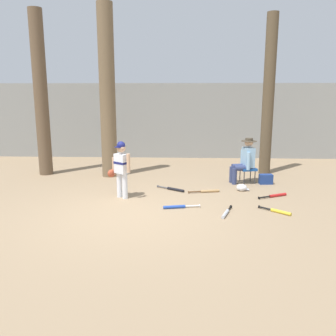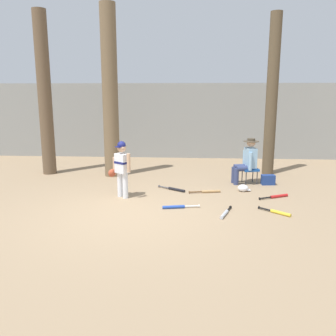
{
  "view_description": "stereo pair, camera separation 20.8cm",
  "coord_description": "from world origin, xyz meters",
  "px_view_note": "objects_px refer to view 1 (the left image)",
  "views": [
    {
      "loc": [
        0.99,
        -6.7,
        2.36
      ],
      "look_at": [
        0.68,
        0.92,
        0.75
      ],
      "focal_mm": 38.16,
      "sensor_mm": 36.0,
      "label": 1
    },
    {
      "loc": [
        1.2,
        -6.69,
        2.36
      ],
      "look_at": [
        0.68,
        0.92,
        0.75
      ],
      "focal_mm": 38.16,
      "sensor_mm": 36.0,
      "label": 2
    }
  ],
  "objects_px": {
    "tree_near_player": "(108,103)",
    "bat_red_barrel": "(276,195)",
    "handbag_beside_stool": "(266,179)",
    "tree_far_left": "(42,104)",
    "bat_black_composite": "(174,189)",
    "batting_helmet_white": "(242,188)",
    "tree_behind_spectator": "(268,102)",
    "bat_aluminum_silver": "(226,213)",
    "folding_stool": "(248,169)",
    "bat_yellow_trainer": "(278,211)",
    "seated_spectator": "(245,159)",
    "bat_wood_tan": "(208,191)",
    "young_ballplayer": "(121,166)",
    "bat_blue_youth": "(177,207)"
  },
  "relations": [
    {
      "from": "seated_spectator",
      "to": "tree_far_left",
      "type": "distance_m",
      "value": 5.9
    },
    {
      "from": "bat_wood_tan",
      "to": "handbag_beside_stool",
      "type": "bearing_deg",
      "value": 29.16
    },
    {
      "from": "folding_stool",
      "to": "batting_helmet_white",
      "type": "xyz_separation_m",
      "value": [
        -0.27,
        -0.81,
        -0.29
      ]
    },
    {
      "from": "folding_stool",
      "to": "bat_yellow_trainer",
      "type": "xyz_separation_m",
      "value": [
        0.19,
        -2.45,
        -0.33
      ]
    },
    {
      "from": "tree_behind_spectator",
      "to": "handbag_beside_stool",
      "type": "bearing_deg",
      "value": -100.78
    },
    {
      "from": "folding_stool",
      "to": "tree_far_left",
      "type": "relative_size",
      "value": 0.1
    },
    {
      "from": "folding_stool",
      "to": "tree_far_left",
      "type": "distance_m",
      "value": 6.06
    },
    {
      "from": "bat_aluminum_silver",
      "to": "folding_stool",
      "type": "bearing_deg",
      "value": 71.52
    },
    {
      "from": "tree_near_player",
      "to": "handbag_beside_stool",
      "type": "xyz_separation_m",
      "value": [
        4.29,
        -0.77,
        -1.95
      ]
    },
    {
      "from": "tree_behind_spectator",
      "to": "seated_spectator",
      "type": "height_order",
      "value": "tree_behind_spectator"
    },
    {
      "from": "tree_far_left",
      "to": "bat_aluminum_silver",
      "type": "height_order",
      "value": "tree_far_left"
    },
    {
      "from": "seated_spectator",
      "to": "bat_black_composite",
      "type": "relative_size",
      "value": 1.71
    },
    {
      "from": "tree_far_left",
      "to": "bat_blue_youth",
      "type": "distance_m",
      "value": 5.36
    },
    {
      "from": "bat_black_composite",
      "to": "batting_helmet_white",
      "type": "xyz_separation_m",
      "value": [
        1.68,
        0.05,
        0.04
      ]
    },
    {
      "from": "bat_red_barrel",
      "to": "batting_helmet_white",
      "type": "xyz_separation_m",
      "value": [
        -0.7,
        0.51,
        0.04
      ]
    },
    {
      "from": "young_ballplayer",
      "to": "folding_stool",
      "type": "xyz_separation_m",
      "value": [
        3.13,
        1.52,
        -0.38
      ]
    },
    {
      "from": "tree_near_player",
      "to": "bat_yellow_trainer",
      "type": "bearing_deg",
      "value": -37.7
    },
    {
      "from": "tree_far_left",
      "to": "bat_wood_tan",
      "type": "height_order",
      "value": "tree_far_left"
    },
    {
      "from": "folding_stool",
      "to": "bat_black_composite",
      "type": "relative_size",
      "value": 0.68
    },
    {
      "from": "tree_far_left",
      "to": "bat_aluminum_silver",
      "type": "xyz_separation_m",
      "value": [
        4.9,
        -3.4,
        -2.01
      ]
    },
    {
      "from": "handbag_beside_stool",
      "to": "bat_wood_tan",
      "type": "height_order",
      "value": "handbag_beside_stool"
    },
    {
      "from": "bat_blue_youth",
      "to": "bat_black_composite",
      "type": "relative_size",
      "value": 1.11
    },
    {
      "from": "tree_far_left",
      "to": "bat_blue_youth",
      "type": "height_order",
      "value": "tree_far_left"
    },
    {
      "from": "batting_helmet_white",
      "to": "bat_aluminum_silver",
      "type": "bearing_deg",
      "value": -108.41
    },
    {
      "from": "tree_behind_spectator",
      "to": "folding_stool",
      "type": "xyz_separation_m",
      "value": [
        -0.71,
        -1.19,
        -1.73
      ]
    },
    {
      "from": "tree_behind_spectator",
      "to": "bat_yellow_trainer",
      "type": "relative_size",
      "value": 8.1
    },
    {
      "from": "tree_near_player",
      "to": "bat_red_barrel",
      "type": "relative_size",
      "value": 6.67
    },
    {
      "from": "tree_near_player",
      "to": "handbag_beside_stool",
      "type": "distance_m",
      "value": 4.78
    },
    {
      "from": "bat_yellow_trainer",
      "to": "seated_spectator",
      "type": "bearing_deg",
      "value": 96.74
    },
    {
      "from": "tree_far_left",
      "to": "bat_black_composite",
      "type": "bearing_deg",
      "value": -23.6
    },
    {
      "from": "seated_spectator",
      "to": "bat_wood_tan",
      "type": "relative_size",
      "value": 1.57
    },
    {
      "from": "tree_behind_spectator",
      "to": "tree_far_left",
      "type": "distance_m",
      "value": 6.49
    },
    {
      "from": "handbag_beside_stool",
      "to": "bat_yellow_trainer",
      "type": "xyz_separation_m",
      "value": [
        -0.27,
        -2.34,
        -0.1
      ]
    },
    {
      "from": "tree_far_left",
      "to": "seated_spectator",
      "type": "bearing_deg",
      "value": -8.29
    },
    {
      "from": "tree_near_player",
      "to": "tree_far_left",
      "type": "relative_size",
      "value": 1.02
    },
    {
      "from": "young_ballplayer",
      "to": "batting_helmet_white",
      "type": "xyz_separation_m",
      "value": [
        2.85,
        0.71,
        -0.67
      ]
    },
    {
      "from": "tree_far_left",
      "to": "bat_aluminum_silver",
      "type": "distance_m",
      "value": 6.29
    },
    {
      "from": "handbag_beside_stool",
      "to": "batting_helmet_white",
      "type": "xyz_separation_m",
      "value": [
        -0.74,
        -0.69,
        -0.05
      ]
    },
    {
      "from": "young_ballplayer",
      "to": "seated_spectator",
      "type": "bearing_deg",
      "value": 26.37
    },
    {
      "from": "bat_aluminum_silver",
      "to": "handbag_beside_stool",
      "type": "bearing_deg",
      "value": 61.74
    },
    {
      "from": "tree_far_left",
      "to": "bat_blue_youth",
      "type": "relative_size",
      "value": 6.09
    },
    {
      "from": "handbag_beside_stool",
      "to": "folding_stool",
      "type": "bearing_deg",
      "value": 165.69
    },
    {
      "from": "bat_aluminum_silver",
      "to": "batting_helmet_white",
      "type": "height_order",
      "value": "batting_helmet_white"
    },
    {
      "from": "handbag_beside_stool",
      "to": "bat_yellow_trainer",
      "type": "relative_size",
      "value": 0.59
    },
    {
      "from": "seated_spectator",
      "to": "batting_helmet_white",
      "type": "xyz_separation_m",
      "value": [
        -0.18,
        -0.79,
        -0.56
      ]
    },
    {
      "from": "tree_near_player",
      "to": "young_ballplayer",
      "type": "distance_m",
      "value": 2.65
    },
    {
      "from": "tree_near_player",
      "to": "batting_helmet_white",
      "type": "bearing_deg",
      "value": -22.34
    },
    {
      "from": "tree_far_left",
      "to": "bat_wood_tan",
      "type": "distance_m",
      "value": 5.37
    },
    {
      "from": "seated_spectator",
      "to": "bat_black_composite",
      "type": "xyz_separation_m",
      "value": [
        -1.85,
        -0.84,
        -0.61
      ]
    },
    {
      "from": "tree_near_player",
      "to": "bat_black_composite",
      "type": "xyz_separation_m",
      "value": [
        1.88,
        -1.51,
        -2.04
      ]
    }
  ]
}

